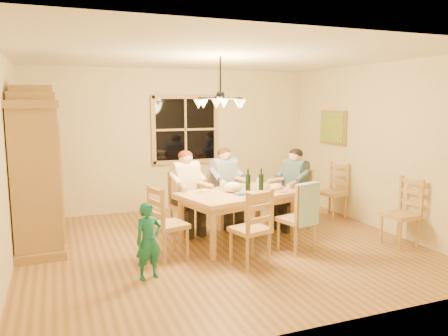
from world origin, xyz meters
name	(u,v)px	position (x,y,z in m)	size (l,w,h in m)	color
floor	(221,246)	(0.00, 0.00, 0.00)	(5.50, 5.50, 0.00)	brown
ceiling	(220,56)	(0.00, 0.00, 2.70)	(5.50, 5.00, 0.02)	white
wall_back	(175,140)	(0.00, 2.50, 1.35)	(5.50, 0.02, 2.70)	beige
wall_left	(4,164)	(-2.75, 0.00, 1.35)	(0.02, 5.00, 2.70)	beige
wall_right	(377,147)	(2.75, 0.00, 1.35)	(0.02, 5.00, 2.70)	beige
window	(185,129)	(0.20, 2.47, 1.55)	(1.30, 0.06, 1.30)	black
painting	(333,128)	(2.71, 1.20, 1.60)	(0.06, 0.78, 0.64)	olive
chandelier	(220,102)	(0.00, 0.00, 2.08)	(0.77, 0.68, 0.71)	black
armoire	(38,175)	(-2.42, 0.87, 1.06)	(0.66, 1.40, 2.30)	olive
dining_table	(238,199)	(0.31, 0.09, 0.66)	(1.88, 1.42, 0.76)	tan
chair_far_left	(187,215)	(-0.29, 0.75, 0.30)	(0.53, 0.52, 0.99)	tan
chair_far_right	(225,209)	(0.43, 0.94, 0.30)	(0.53, 0.52, 0.99)	tan
chair_near_left	(250,241)	(0.11, -0.78, 0.30)	(0.53, 0.52, 0.99)	tan
chair_near_right	(296,230)	(0.92, -0.57, 0.30)	(0.53, 0.52, 0.99)	tan
chair_end_left	(169,236)	(-0.81, -0.21, 0.30)	(0.52, 0.53, 0.99)	tan
chair_end_right	(294,211)	(1.44, 0.39, 0.30)	(0.52, 0.53, 0.99)	tan
adult_woman	(186,182)	(-0.29, 0.75, 0.84)	(0.47, 0.50, 0.87)	beige
adult_plaid_man	(225,177)	(0.43, 0.94, 0.84)	(0.47, 0.50, 0.87)	#334F8E
adult_slate_man	(295,179)	(1.44, 0.39, 0.84)	(0.50, 0.47, 0.87)	#3E5364
towel	(307,205)	(0.97, -0.75, 0.70)	(0.38, 0.10, 0.58)	#9CC7D4
wine_bottle_a	(248,180)	(0.50, 0.15, 0.93)	(0.08, 0.08, 0.33)	black
wine_bottle_b	(261,179)	(0.70, 0.11, 0.93)	(0.08, 0.08, 0.33)	black
plate_woman	(205,192)	(-0.16, 0.23, 0.77)	(0.26, 0.26, 0.02)	white
plate_plaid	(241,187)	(0.47, 0.38, 0.77)	(0.26, 0.26, 0.02)	white
plate_slate	(270,187)	(0.89, 0.21, 0.77)	(0.26, 0.26, 0.02)	white
wine_glass_a	(222,187)	(0.11, 0.23, 0.83)	(0.06, 0.06, 0.14)	silver
wine_glass_b	(259,183)	(0.76, 0.32, 0.83)	(0.06, 0.06, 0.14)	silver
cap	(276,187)	(0.89, -0.02, 0.82)	(0.20, 0.20, 0.11)	#D3AE8D
napkin	(242,194)	(0.29, -0.10, 0.78)	(0.18, 0.14, 0.03)	#4E6390
cloth_bundle	(233,187)	(0.24, 0.10, 0.84)	(0.28, 0.22, 0.15)	beige
child	(149,241)	(-1.20, -0.80, 0.46)	(0.33, 0.22, 0.92)	#176759
chair_spare_front	(400,225)	(2.45, -0.90, 0.30)	(0.44, 0.46, 0.99)	tan
chair_spare_back	(332,201)	(2.45, 0.78, 0.30)	(0.53, 0.54, 0.99)	tan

